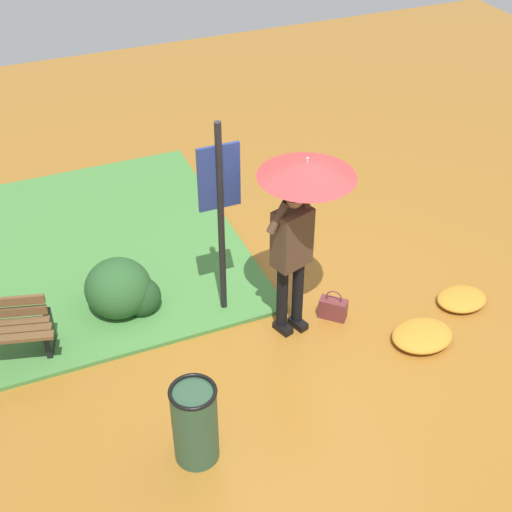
% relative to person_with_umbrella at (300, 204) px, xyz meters
% --- Properties ---
extents(ground_plane, '(18.00, 18.00, 0.00)m').
position_rel_person_with_umbrella_xyz_m(ground_plane, '(0.02, -0.12, -1.55)').
color(ground_plane, '#9E6623').
extents(grass_verge, '(4.80, 4.00, 0.05)m').
position_rel_person_with_umbrella_xyz_m(grass_verge, '(-2.38, 2.21, -1.53)').
color(grass_verge, '#47843D').
rests_on(grass_verge, ground_plane).
extents(person_with_umbrella, '(0.96, 0.96, 2.04)m').
position_rel_person_with_umbrella_xyz_m(person_with_umbrella, '(0.00, 0.00, 0.00)').
color(person_with_umbrella, black).
rests_on(person_with_umbrella, ground_plane).
extents(info_sign_post, '(0.44, 0.07, 2.30)m').
position_rel_person_with_umbrella_xyz_m(info_sign_post, '(-0.63, 0.53, -0.11)').
color(info_sign_post, black).
rests_on(info_sign_post, ground_plane).
extents(handbag, '(0.31, 0.31, 0.37)m').
position_rel_person_with_umbrella_xyz_m(handbag, '(0.43, -0.06, -1.42)').
color(handbag, brown).
rests_on(handbag, ground_plane).
extents(trash_bin, '(0.42, 0.42, 0.83)m').
position_rel_person_with_umbrella_xyz_m(trash_bin, '(-1.55, -1.24, -1.13)').
color(trash_bin, '#2D5138').
rests_on(trash_bin, ground_plane).
extents(shrub_cluster, '(0.80, 0.73, 0.65)m').
position_rel_person_with_umbrella_xyz_m(shrub_cluster, '(-1.66, 0.92, -1.25)').
color(shrub_cluster, '#285628').
rests_on(shrub_cluster, ground_plane).
extents(leaf_pile_near_person, '(0.67, 0.54, 0.15)m').
position_rel_person_with_umbrella_xyz_m(leaf_pile_near_person, '(1.13, -0.76, -1.48)').
color(leaf_pile_near_person, '#C68428').
rests_on(leaf_pile_near_person, ground_plane).
extents(leaf_pile_by_bench, '(0.58, 0.47, 0.13)m').
position_rel_person_with_umbrella_xyz_m(leaf_pile_by_bench, '(1.88, -0.41, -1.49)').
color(leaf_pile_by_bench, '#C68428').
rests_on(leaf_pile_by_bench, ground_plane).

